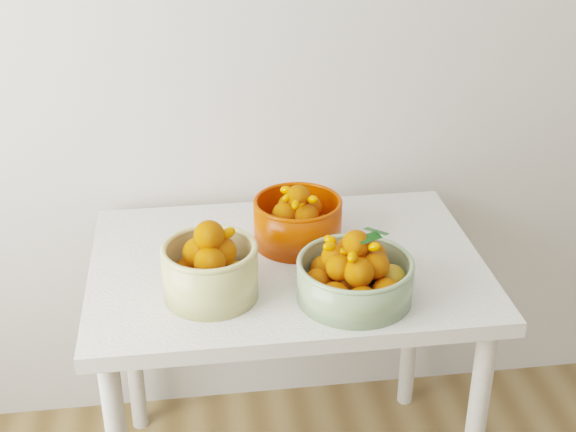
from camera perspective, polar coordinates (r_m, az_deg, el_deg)
The scene contains 4 objects.
table at distance 2.11m, azimuth -0.09°, elevation -5.42°, with size 1.00×0.70×0.75m.
bowl_cream at distance 1.89m, azimuth -5.56°, elevation -3.73°, with size 0.23×0.23×0.19m.
bowl_green at distance 1.88m, azimuth 4.79°, elevation -4.23°, with size 0.33×0.33×0.18m.
bowl_orange at distance 2.11m, azimuth 0.69°, elevation -0.30°, with size 0.26×0.26×0.17m.
Camera 1 is at (-0.67, -0.16, 1.79)m, focal length 50.00 mm.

